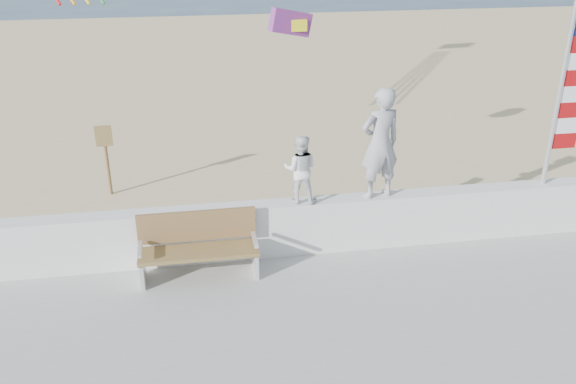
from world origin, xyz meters
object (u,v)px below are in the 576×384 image
object	(u,v)px
child	(300,169)
bench	(198,245)
adult	(380,143)
flag	(571,72)

from	to	relation	value
child	bench	world-z (taller)	child
child	bench	distance (m)	1.96
adult	bench	xyz separation A→B (m)	(-2.93, -0.45, -1.30)
bench	flag	distance (m)	6.44
adult	flag	size ratio (longest dim) A/B	0.52
adult	flag	bearing A→B (deg)	168.18
adult	flag	distance (m)	3.23
child	flag	xyz separation A→B (m)	(4.34, -0.00, 1.36)
child	adult	bearing A→B (deg)	-164.56
adult	flag	world-z (taller)	flag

